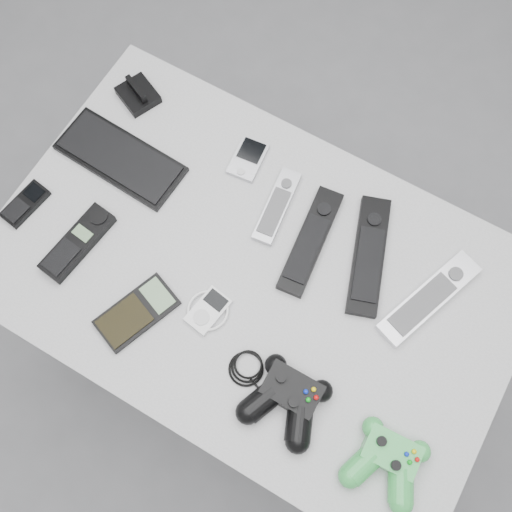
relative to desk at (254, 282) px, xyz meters
The scene contains 15 objects.
floor 0.66m from the desk, 137.40° to the left, with size 3.50×3.50×0.00m, color slate.
desk is the anchor object (origin of this frame).
pda_keyboard 0.39m from the desk, 168.16° to the left, with size 0.28×0.12×0.02m, color black.
dock_bracket 0.50m from the desk, 152.02° to the left, with size 0.08×0.07×0.04m, color black.
pda 0.27m from the desk, 122.93° to the left, with size 0.06×0.10×0.02m, color #A6A7AD.
remote_silver_a 0.17m from the desk, 101.46° to the left, with size 0.04×0.17×0.02m, color #A6A7AD.
remote_black_a 0.15m from the desk, 59.56° to the left, with size 0.06×0.24×0.02m, color black.
remote_black_b 0.25m from the desk, 38.35° to the left, with size 0.06×0.25×0.02m, color black.
remote_silver_b 0.36m from the desk, 20.90° to the left, with size 0.06×0.24×0.02m, color silver.
mobile_phone 0.51m from the desk, 167.31° to the right, with size 0.05×0.11×0.02m, color black.
cordless_handset 0.37m from the desk, 159.59° to the right, with size 0.05×0.18×0.03m, color black.
calculator 0.26m from the desk, 129.97° to the right, with size 0.08×0.16×0.02m, color black.
mp3_player 0.14m from the desk, 108.44° to the right, with size 0.08×0.09×0.02m, color silver.
controller_black 0.27m from the desk, 45.73° to the right, with size 0.26×0.16×0.05m, color black, non-canonical shape.
controller_green 0.44m from the desk, 26.10° to the right, with size 0.14×0.15×0.05m, color #258A30, non-canonical shape.
Camera 1 is at (0.27, -0.40, 1.87)m, focal length 42.00 mm.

